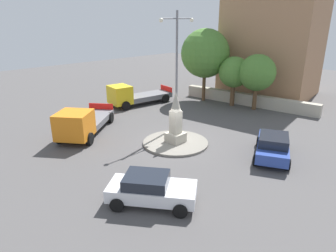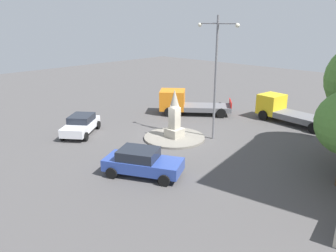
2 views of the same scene
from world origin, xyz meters
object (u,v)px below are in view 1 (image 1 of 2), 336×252
object	(u,v)px
monument	(176,121)
car_blue_near_island	(273,145)
corner_building	(274,38)
tree_near_wall	(257,73)
truck_orange_parked_left	(81,123)
truck_yellow_waiting	(133,96)
streetlamp	(177,62)
tree_mid_cluster	(205,53)
car_white_passing	(151,189)
tree_far_corner	(234,72)

from	to	relation	value
monument	car_blue_near_island	distance (m)	6.27
corner_building	tree_near_wall	size ratio (longest dim) A/B	2.37
truck_orange_parked_left	truck_yellow_waiting	bearing A→B (deg)	-153.06
monument	corner_building	world-z (taller)	corner_building
car_blue_near_island	tree_near_wall	xyz separation A→B (m)	(-8.40, -6.16, 2.63)
truck_yellow_waiting	corner_building	xyz separation A→B (m)	(-13.63, 6.92, 5.03)
streetlamp	tree_near_wall	bearing A→B (deg)	171.42
car_blue_near_island	tree_mid_cluster	bearing A→B (deg)	-123.37
monument	car_blue_near_island	size ratio (longest dim) A/B	0.75
car_white_passing	tree_near_wall	distance (m)	17.71
monument	tree_far_corner	distance (m)	11.22
monument	car_blue_near_island	world-z (taller)	monument
streetlamp	tree_far_corner	world-z (taller)	streetlamp
truck_orange_parked_left	corner_building	bearing A→B (deg)	172.13
truck_orange_parked_left	tree_near_wall	xyz separation A→B (m)	(-14.94, 5.01, 2.36)
tree_near_wall	car_white_passing	bearing A→B (deg)	15.23
car_blue_near_island	tree_near_wall	distance (m)	10.74
car_blue_near_island	truck_orange_parked_left	world-z (taller)	truck_orange_parked_left
car_white_passing	tree_mid_cluster	world-z (taller)	tree_mid_cluster
car_blue_near_island	tree_mid_cluster	xyz separation A→B (m)	(-7.60, -11.54, 3.97)
monument	streetlamp	xyz separation A→B (m)	(-2.05, -1.92, 3.49)
truck_yellow_waiting	tree_near_wall	bearing A→B (deg)	128.57
car_blue_near_island	truck_orange_parked_left	distance (m)	12.94
truck_orange_parked_left	truck_yellow_waiting	world-z (taller)	truck_orange_parked_left
car_white_passing	tree_far_corner	bearing A→B (deg)	-157.65
streetlamp	tree_mid_cluster	distance (m)	9.17
corner_building	tree_mid_cluster	world-z (taller)	corner_building
truck_yellow_waiting	corner_building	distance (m)	16.09
monument	tree_near_wall	distance (m)	11.24
car_white_passing	tree_mid_cluster	distance (m)	19.35
truck_orange_parked_left	tree_near_wall	distance (m)	15.93
truck_yellow_waiting	tree_far_corner	world-z (taller)	tree_far_corner
streetlamp	car_blue_near_island	distance (m)	8.69
car_blue_near_island	tree_mid_cluster	world-z (taller)	tree_mid_cluster
car_white_passing	corner_building	bearing A→B (deg)	-164.12
monument	car_blue_near_island	xyz separation A→B (m)	(-2.68, 5.60, -0.82)
car_blue_near_island	truck_yellow_waiting	xyz separation A→B (m)	(-1.25, -15.12, 0.19)
streetlamp	car_blue_near_island	world-z (taller)	streetlamp
car_blue_near_island	tree_near_wall	bearing A→B (deg)	-143.75
car_white_passing	truck_yellow_waiting	size ratio (longest dim) A/B	0.65
tree_near_wall	corner_building	bearing A→B (deg)	-162.44
tree_near_wall	truck_yellow_waiting	bearing A→B (deg)	-51.43
tree_near_wall	tree_far_corner	distance (m)	2.24
truck_yellow_waiting	tree_near_wall	world-z (taller)	tree_near_wall
truck_orange_parked_left	tree_mid_cluster	xyz separation A→B (m)	(-14.14, -0.37, 3.70)
corner_building	tree_near_wall	world-z (taller)	corner_building
tree_far_corner	tree_near_wall	bearing A→B (deg)	98.44
streetlamp	tree_mid_cluster	xyz separation A→B (m)	(-8.23, -4.02, -0.35)
corner_building	streetlamp	bearing A→B (deg)	2.54
tree_far_corner	monument	bearing A→B (deg)	14.42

